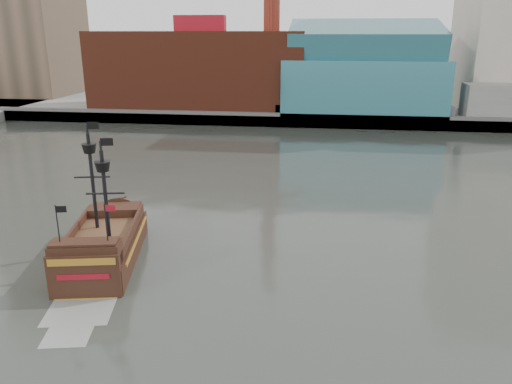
# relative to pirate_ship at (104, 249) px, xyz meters

# --- Properties ---
(ground) EXTENTS (400.00, 400.00, 0.00)m
(ground) POSITION_rel_pirate_ship_xyz_m (13.32, -3.80, -1.02)
(ground) COLOR #2B2F29
(ground) RESTS_ON ground
(promenade_far) EXTENTS (220.00, 60.00, 2.00)m
(promenade_far) POSITION_rel_pirate_ship_xyz_m (13.32, 88.20, -0.02)
(promenade_far) COLOR slate
(promenade_far) RESTS_ON ground
(seawall) EXTENTS (220.00, 1.00, 2.60)m
(seawall) POSITION_rel_pirate_ship_xyz_m (13.32, 58.70, 0.28)
(seawall) COLOR #4C4C49
(seawall) RESTS_ON ground
(pirate_ship) EXTENTS (7.43, 15.69, 11.30)m
(pirate_ship) POSITION_rel_pirate_ship_xyz_m (0.00, 0.00, 0.00)
(pirate_ship) COLOR black
(pirate_ship) RESTS_ON ground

